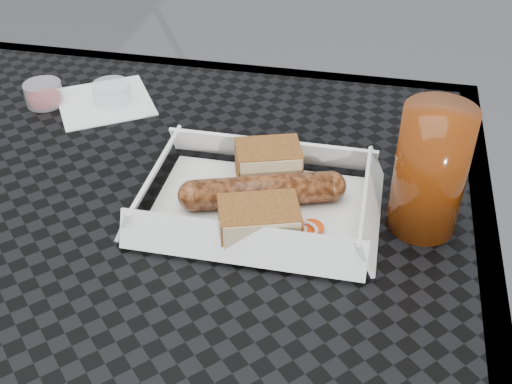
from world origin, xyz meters
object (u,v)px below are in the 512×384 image
bratwurst (263,191)px  drink_glass (430,171)px  food_tray (258,207)px  patio_table (112,280)px

bratwurst → drink_glass: size_ratio=1.27×
bratwurst → drink_glass: drink_glass is taller
drink_glass → bratwurst: bearing=-178.8°
food_tray → drink_glass: drink_glass is taller
food_tray → bratwurst: bratwurst is taller
bratwurst → food_tray: bearing=-127.6°
food_tray → patio_table: bearing=-157.5°
patio_table → bratwurst: bearing=23.7°
patio_table → food_tray: food_tray is taller
drink_glass → patio_table: bearing=-167.5°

